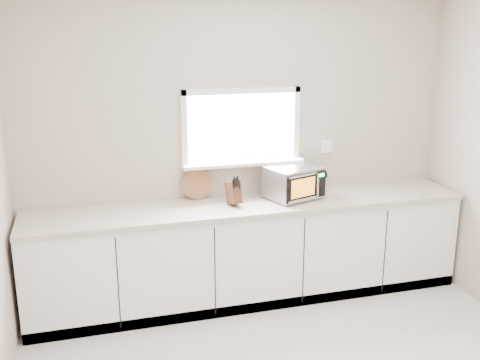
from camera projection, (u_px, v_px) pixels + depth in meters
name	position (u px, v px, depth m)	size (l,w,h in m)	color
back_wall	(241.00, 147.00, 5.12)	(4.00, 0.17, 2.70)	#B2A08D
cabinets	(250.00, 253.00, 5.09)	(3.92, 0.60, 0.88)	white
countertop	(251.00, 205.00, 4.96)	(3.92, 0.64, 0.04)	beige
microwave	(294.00, 182.00, 5.05)	(0.55, 0.49, 0.30)	black
knife_block	(234.00, 192.00, 4.87)	(0.13, 0.20, 0.27)	#4C2B1B
cutting_board	(197.00, 184.00, 5.04)	(0.28, 0.28, 0.02)	brown
coffee_grinder	(320.00, 184.00, 5.16)	(0.16, 0.16, 0.22)	#A9ACB1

